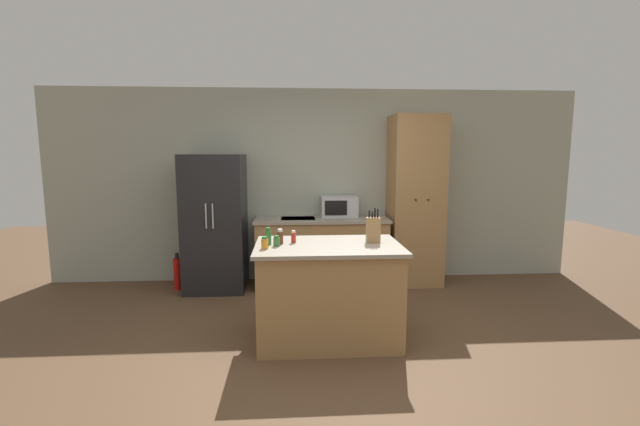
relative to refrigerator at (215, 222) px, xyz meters
name	(u,v)px	position (x,y,z in m)	size (l,w,h in m)	color
ground_plane	(330,353)	(1.31, -1.93, -0.87)	(14.00, 14.00, 0.00)	brown
wall_back	(316,186)	(1.31, 0.40, 0.43)	(7.20, 0.06, 2.60)	#9EA393
refrigerator	(215,222)	(0.00, 0.00, 0.00)	(0.75, 0.76, 1.73)	black
back_counter	(321,251)	(1.37, 0.06, -0.41)	(1.74, 0.66, 0.90)	#9E7547
pantry_cabinet	(415,201)	(2.62, 0.08, 0.25)	(0.67, 0.60, 2.23)	#9E7547
kitchen_island	(328,292)	(1.31, -1.63, -0.41)	(1.34, 0.88, 0.91)	#9E7547
microwave	(339,206)	(1.61, 0.18, 0.17)	(0.48, 0.33, 0.27)	#B2B5B7
knife_block	(373,230)	(1.74, -1.58, 0.17)	(0.13, 0.08, 0.33)	#9E7547
spice_bottle_tall_dark	(277,241)	(0.84, -1.67, 0.09)	(0.06, 0.06, 0.10)	#337033
spice_bottle_short_red	(265,243)	(0.74, -1.77, 0.10)	(0.06, 0.06, 0.11)	orange
spice_bottle_amber_oil	(268,237)	(0.76, -1.61, 0.12)	(0.06, 0.06, 0.16)	#337033
spice_bottle_green_herb	(294,237)	(1.00, -1.53, 0.10)	(0.05, 0.05, 0.12)	#B2281E
spice_bottle_pale_salt	(280,237)	(0.87, -1.57, 0.11)	(0.06, 0.06, 0.14)	#563319
fire_extinguisher	(178,273)	(-0.50, -0.04, -0.65)	(0.10, 0.10, 0.48)	red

